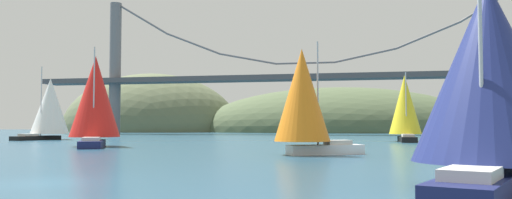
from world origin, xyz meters
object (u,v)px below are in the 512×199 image
object	(u,v)px
sailboat_yellow_sail	(405,106)
sailboat_orange_sail	(303,98)
sailboat_navy_sail	(489,76)
sailboat_red_spinnaker	(95,99)
sailboat_white_mainsail	(50,107)

from	to	relation	value
sailboat_yellow_sail	sailboat_orange_sail	bearing A→B (deg)	-107.17
sailboat_navy_sail	sailboat_yellow_sail	bearing A→B (deg)	88.66
sailboat_red_spinnaker	sailboat_navy_sail	distance (m)	43.66
sailboat_navy_sail	sailboat_orange_sail	world-z (taller)	sailboat_navy_sail
sailboat_white_mainsail	sailboat_orange_sail	xyz separation A→B (m)	(43.04, -30.67, -0.60)
sailboat_yellow_sail	sailboat_navy_sail	world-z (taller)	sailboat_yellow_sail
sailboat_yellow_sail	sailboat_white_mainsail	world-z (taller)	sailboat_white_mainsail
sailboat_yellow_sail	sailboat_navy_sail	xyz separation A→B (m)	(-1.22, -52.22, -0.63)
sailboat_red_spinnaker	sailboat_white_mainsail	xyz separation A→B (m)	(-19.48, 20.56, -0.11)
sailboat_red_spinnaker	sailboat_orange_sail	world-z (taller)	sailboat_red_spinnaker
sailboat_red_spinnaker	sailboat_white_mainsail	distance (m)	28.32
sailboat_yellow_sail	sailboat_orange_sail	xyz separation A→B (m)	(-10.30, -33.35, -0.41)
sailboat_navy_sail	sailboat_red_spinnaker	bearing A→B (deg)	138.40
sailboat_red_spinnaker	sailboat_white_mainsail	size ratio (longest dim) A/B	0.94
sailboat_yellow_sail	sailboat_white_mainsail	bearing A→B (deg)	-177.12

